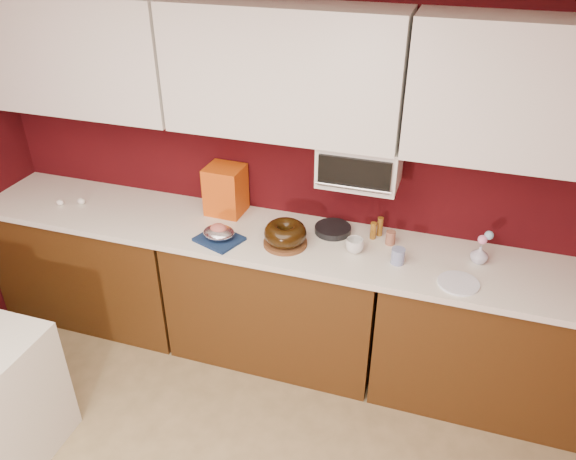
# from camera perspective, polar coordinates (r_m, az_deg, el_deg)

# --- Properties ---
(wall_back) EXTENTS (4.00, 0.02, 2.50)m
(wall_back) POSITION_cam_1_polar(r_m,az_deg,el_deg) (3.48, 0.37, 6.85)
(wall_back) COLOR #3D080B
(wall_back) RESTS_ON floor
(base_cabinet_left) EXTENTS (1.31, 0.58, 0.86)m
(base_cabinet_left) POSITION_cam_1_polar(r_m,az_deg,el_deg) (4.20, -18.65, -3.12)
(base_cabinet_left) COLOR #47290E
(base_cabinet_left) RESTS_ON floor
(base_cabinet_center) EXTENTS (1.31, 0.58, 0.86)m
(base_cabinet_center) POSITION_cam_1_polar(r_m,az_deg,el_deg) (3.65, -1.15, -6.92)
(base_cabinet_center) COLOR #47290E
(base_cabinet_center) RESTS_ON floor
(base_cabinet_right) EXTENTS (1.31, 0.58, 0.86)m
(base_cabinet_right) POSITION_cam_1_polar(r_m,az_deg,el_deg) (3.54, 20.08, -10.57)
(base_cabinet_right) COLOR #47290E
(base_cabinet_right) RESTS_ON floor
(countertop) EXTENTS (4.00, 0.62, 0.04)m
(countertop) POSITION_cam_1_polar(r_m,az_deg,el_deg) (3.39, -1.23, -0.91)
(countertop) COLOR white
(countertop) RESTS_ON base_cabinet_center
(upper_cabinet_left) EXTENTS (1.31, 0.33, 0.70)m
(upper_cabinet_left) POSITION_cam_1_polar(r_m,az_deg,el_deg) (3.76, -21.09, 16.39)
(upper_cabinet_left) COLOR white
(upper_cabinet_left) RESTS_ON wall_back
(upper_cabinet_center) EXTENTS (1.31, 0.33, 0.70)m
(upper_cabinet_center) POSITION_cam_1_polar(r_m,az_deg,el_deg) (3.13, -0.54, 15.74)
(upper_cabinet_center) COLOR white
(upper_cabinet_center) RESTS_ON wall_back
(upper_cabinet_right) EXTENTS (1.31, 0.33, 0.70)m
(upper_cabinet_right) POSITION_cam_1_polar(r_m,az_deg,el_deg) (3.00, 25.00, 12.26)
(upper_cabinet_right) COLOR white
(upper_cabinet_right) RESTS_ON wall_back
(toaster_oven) EXTENTS (0.45, 0.30, 0.25)m
(toaster_oven) POSITION_cam_1_polar(r_m,az_deg,el_deg) (3.20, 7.34, 6.82)
(toaster_oven) COLOR white
(toaster_oven) RESTS_ON upper_cabinet_center
(toaster_oven_door) EXTENTS (0.40, 0.02, 0.18)m
(toaster_oven_door) POSITION_cam_1_polar(r_m,az_deg,el_deg) (3.06, 6.74, 5.66)
(toaster_oven_door) COLOR black
(toaster_oven_door) RESTS_ON toaster_oven
(toaster_oven_handle) EXTENTS (0.42, 0.02, 0.02)m
(toaster_oven_handle) POSITION_cam_1_polar(r_m,az_deg,el_deg) (3.08, 6.59, 4.29)
(toaster_oven_handle) COLOR silver
(toaster_oven_handle) RESTS_ON toaster_oven
(cake_base) EXTENTS (0.30, 0.30, 0.02)m
(cake_base) POSITION_cam_1_polar(r_m,az_deg,el_deg) (3.29, -0.28, -1.32)
(cake_base) COLOR brown
(cake_base) RESTS_ON countertop
(bundt_cake) EXTENTS (0.30, 0.30, 0.10)m
(bundt_cake) POSITION_cam_1_polar(r_m,az_deg,el_deg) (3.26, -0.28, -0.31)
(bundt_cake) COLOR black
(bundt_cake) RESTS_ON cake_base
(navy_towel) EXTENTS (0.31, 0.28, 0.02)m
(navy_towel) POSITION_cam_1_polar(r_m,az_deg,el_deg) (3.36, -7.00, -0.92)
(navy_towel) COLOR #14264B
(navy_towel) RESTS_ON countertop
(foil_ham_nest) EXTENTS (0.19, 0.16, 0.07)m
(foil_ham_nest) POSITION_cam_1_polar(r_m,az_deg,el_deg) (3.34, -7.05, -0.26)
(foil_ham_nest) COLOR silver
(foil_ham_nest) RESTS_ON navy_towel
(roasted_ham) EXTENTS (0.12, 0.11, 0.07)m
(roasted_ham) POSITION_cam_1_polar(r_m,az_deg,el_deg) (3.32, -7.07, 0.11)
(roasted_ham) COLOR #C16358
(roasted_ham) RESTS_ON foil_ham_nest
(pandoro_box) EXTENTS (0.24, 0.22, 0.31)m
(pandoro_box) POSITION_cam_1_polar(r_m,az_deg,el_deg) (3.59, -6.35, 4.08)
(pandoro_box) COLOR #BD2E0C
(pandoro_box) RESTS_ON countertop
(dark_pan) EXTENTS (0.26, 0.26, 0.04)m
(dark_pan) POSITION_cam_1_polar(r_m,az_deg,el_deg) (3.42, 4.58, 0.07)
(dark_pan) COLOR black
(dark_pan) RESTS_ON countertop
(coffee_mug) EXTENTS (0.11, 0.11, 0.10)m
(coffee_mug) POSITION_cam_1_polar(r_m,az_deg,el_deg) (3.23, 6.81, -1.44)
(coffee_mug) COLOR silver
(coffee_mug) RESTS_ON countertop
(blue_jar) EXTENTS (0.09, 0.09, 0.09)m
(blue_jar) POSITION_cam_1_polar(r_m,az_deg,el_deg) (3.18, 11.10, -2.61)
(blue_jar) COLOR navy
(blue_jar) RESTS_ON countertop
(flower_vase) EXTENTS (0.09, 0.09, 0.12)m
(flower_vase) POSITION_cam_1_polar(r_m,az_deg,el_deg) (3.29, 18.90, -2.25)
(flower_vase) COLOR silver
(flower_vase) RESTS_ON countertop
(flower_pink) EXTENTS (0.05, 0.05, 0.05)m
(flower_pink) POSITION_cam_1_polar(r_m,az_deg,el_deg) (3.25, 19.16, -0.93)
(flower_pink) COLOR pink
(flower_pink) RESTS_ON flower_vase
(flower_blue) EXTENTS (0.05, 0.05, 0.05)m
(flower_blue) POSITION_cam_1_polar(r_m,az_deg,el_deg) (3.26, 19.75, -0.51)
(flower_blue) COLOR #8CC4E1
(flower_blue) RESTS_ON flower_vase
(china_plate) EXTENTS (0.25, 0.25, 0.01)m
(china_plate) POSITION_cam_1_polar(r_m,az_deg,el_deg) (3.11, 16.93, -5.18)
(china_plate) COLOR white
(china_plate) RESTS_ON countertop
(amber_bottle) EXTENTS (0.04, 0.04, 0.11)m
(amber_bottle) POSITION_cam_1_polar(r_m,az_deg,el_deg) (3.37, 8.65, -0.07)
(amber_bottle) COLOR #8F5C1A
(amber_bottle) RESTS_ON countertop
(paper_cup) EXTENTS (0.06, 0.06, 0.08)m
(paper_cup) POSITION_cam_1_polar(r_m,az_deg,el_deg) (3.34, 10.37, -0.78)
(paper_cup) COLOR #935943
(paper_cup) RESTS_ON countertop
(egg_left) EXTENTS (0.05, 0.04, 0.04)m
(egg_left) POSITION_cam_1_polar(r_m,az_deg,el_deg) (4.01, -22.15, 2.61)
(egg_left) COLOR white
(egg_left) RESTS_ON countertop
(egg_right) EXTENTS (0.07, 0.06, 0.04)m
(egg_right) POSITION_cam_1_polar(r_m,az_deg,el_deg) (3.97, -20.28, 2.77)
(egg_right) COLOR white
(egg_right) RESTS_ON countertop
(amber_bottle_tall) EXTENTS (0.04, 0.04, 0.12)m
(amber_bottle_tall) POSITION_cam_1_polar(r_m,az_deg,el_deg) (3.41, 9.33, 0.36)
(amber_bottle_tall) COLOR brown
(amber_bottle_tall) RESTS_ON countertop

